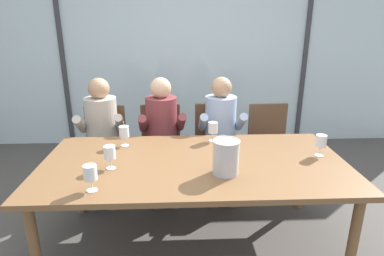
{
  "coord_description": "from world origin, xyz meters",
  "views": [
    {
      "loc": [
        -0.12,
        -2.26,
        1.76
      ],
      "look_at": [
        0.0,
        0.35,
        0.88
      ],
      "focal_mm": 30.32,
      "sensor_mm": 36.0,
      "label": 1
    }
  ],
  "objects_px": {
    "chair_center": "(214,140)",
    "wine_glass_center_pour": "(124,132)",
    "person_pale_blue_shirt": "(221,129)",
    "ice_bucket_primary": "(226,157)",
    "chair_left_of_center": "(161,141)",
    "person_maroon_top": "(162,130)",
    "dining_table": "(194,169)",
    "wine_glass_spare_empty": "(321,142)",
    "wine_glass_near_bucket": "(110,153)",
    "wine_glass_by_left_taster": "(213,128)",
    "wine_glass_by_right_taster": "(90,174)",
    "chair_near_curtain": "(105,142)",
    "person_beige_jumper": "(101,130)",
    "chair_right_of_center": "(269,140)"
  },
  "relations": [
    {
      "from": "wine_glass_near_bucket",
      "to": "wine_glass_spare_empty",
      "type": "distance_m",
      "value": 1.62
    },
    {
      "from": "person_pale_blue_shirt",
      "to": "chair_left_of_center",
      "type": "bearing_deg",
      "value": 167.81
    },
    {
      "from": "chair_right_of_center",
      "to": "person_pale_blue_shirt",
      "type": "height_order",
      "value": "person_pale_blue_shirt"
    },
    {
      "from": "person_beige_jumper",
      "to": "wine_glass_by_right_taster",
      "type": "bearing_deg",
      "value": -85.54
    },
    {
      "from": "chair_center",
      "to": "wine_glass_near_bucket",
      "type": "xyz_separation_m",
      "value": [
        -0.88,
        -1.09,
        0.32
      ]
    },
    {
      "from": "wine_glass_center_pour",
      "to": "person_pale_blue_shirt",
      "type": "bearing_deg",
      "value": 29.26
    },
    {
      "from": "chair_right_of_center",
      "to": "chair_left_of_center",
      "type": "bearing_deg",
      "value": 176.8
    },
    {
      "from": "chair_right_of_center",
      "to": "person_maroon_top",
      "type": "xyz_separation_m",
      "value": [
        -1.14,
        -0.12,
        0.17
      ]
    },
    {
      "from": "chair_left_of_center",
      "to": "person_maroon_top",
      "type": "height_order",
      "value": "person_maroon_top"
    },
    {
      "from": "chair_center",
      "to": "wine_glass_spare_empty",
      "type": "height_order",
      "value": "wine_glass_spare_empty"
    },
    {
      "from": "chair_near_curtain",
      "to": "ice_bucket_primary",
      "type": "height_order",
      "value": "ice_bucket_primary"
    },
    {
      "from": "chair_near_curtain",
      "to": "chair_left_of_center",
      "type": "xyz_separation_m",
      "value": [
        0.58,
        0.02,
        0.0
      ]
    },
    {
      "from": "chair_center",
      "to": "person_maroon_top",
      "type": "distance_m",
      "value": 0.6
    },
    {
      "from": "wine_glass_spare_empty",
      "to": "wine_glass_near_bucket",
      "type": "bearing_deg",
      "value": -174.35
    },
    {
      "from": "dining_table",
      "to": "wine_glass_center_pour",
      "type": "xyz_separation_m",
      "value": [
        -0.58,
        0.35,
        0.18
      ]
    },
    {
      "from": "chair_right_of_center",
      "to": "wine_glass_center_pour",
      "type": "distance_m",
      "value": 1.6
    },
    {
      "from": "chair_near_curtain",
      "to": "wine_glass_spare_empty",
      "type": "xyz_separation_m",
      "value": [
        1.88,
        -0.9,
        0.32
      ]
    },
    {
      "from": "chair_center",
      "to": "wine_glass_by_right_taster",
      "type": "relative_size",
      "value": 5.16
    },
    {
      "from": "chair_center",
      "to": "wine_glass_center_pour",
      "type": "xyz_separation_m",
      "value": [
        -0.85,
        -0.65,
        0.33
      ]
    },
    {
      "from": "chair_near_curtain",
      "to": "chair_left_of_center",
      "type": "distance_m",
      "value": 0.58
    },
    {
      "from": "wine_glass_near_bucket",
      "to": "wine_glass_spare_empty",
      "type": "relative_size",
      "value": 1.0
    },
    {
      "from": "chair_center",
      "to": "ice_bucket_primary",
      "type": "xyz_separation_m",
      "value": [
        -0.06,
        -1.21,
        0.33
      ]
    },
    {
      "from": "person_pale_blue_shirt",
      "to": "wine_glass_spare_empty",
      "type": "xyz_separation_m",
      "value": [
        0.68,
        -0.79,
        0.15
      ]
    },
    {
      "from": "chair_center",
      "to": "person_beige_jumper",
      "type": "bearing_deg",
      "value": -170.02
    },
    {
      "from": "wine_glass_near_bucket",
      "to": "wine_glass_by_right_taster",
      "type": "xyz_separation_m",
      "value": [
        -0.06,
        -0.32,
        0.0
      ]
    },
    {
      "from": "wine_glass_by_left_taster",
      "to": "wine_glass_spare_empty",
      "type": "relative_size",
      "value": 1.0
    },
    {
      "from": "chair_near_curtain",
      "to": "wine_glass_spare_empty",
      "type": "distance_m",
      "value": 2.11
    },
    {
      "from": "person_maroon_top",
      "to": "person_pale_blue_shirt",
      "type": "xyz_separation_m",
      "value": [
        0.6,
        -0.0,
        0.0
      ]
    },
    {
      "from": "chair_near_curtain",
      "to": "chair_right_of_center",
      "type": "relative_size",
      "value": 1.0
    },
    {
      "from": "chair_right_of_center",
      "to": "chair_near_curtain",
      "type": "bearing_deg",
      "value": 177.82
    },
    {
      "from": "chair_left_of_center",
      "to": "wine_glass_by_right_taster",
      "type": "xyz_separation_m",
      "value": [
        -0.36,
        -1.4,
        0.32
      ]
    },
    {
      "from": "wine_glass_by_right_taster",
      "to": "person_beige_jumper",
      "type": "bearing_deg",
      "value": 99.92
    },
    {
      "from": "wine_glass_spare_empty",
      "to": "person_pale_blue_shirt",
      "type": "bearing_deg",
      "value": 130.7
    },
    {
      "from": "chair_right_of_center",
      "to": "wine_glass_center_pour",
      "type": "relative_size",
      "value": 5.16
    },
    {
      "from": "chair_right_of_center",
      "to": "wine_glass_near_bucket",
      "type": "height_order",
      "value": "wine_glass_near_bucket"
    },
    {
      "from": "chair_left_of_center",
      "to": "wine_glass_spare_empty",
      "type": "bearing_deg",
      "value": -37.57
    },
    {
      "from": "person_maroon_top",
      "to": "wine_glass_near_bucket",
      "type": "height_order",
      "value": "person_maroon_top"
    },
    {
      "from": "wine_glass_by_left_taster",
      "to": "chair_center",
      "type": "bearing_deg",
      "value": 81.79
    },
    {
      "from": "chair_center",
      "to": "person_pale_blue_shirt",
      "type": "xyz_separation_m",
      "value": [
        0.05,
        -0.15,
        0.17
      ]
    },
    {
      "from": "wine_glass_by_left_taster",
      "to": "wine_glass_by_right_taster",
      "type": "height_order",
      "value": "same"
    },
    {
      "from": "chair_center",
      "to": "person_beige_jumper",
      "type": "height_order",
      "value": "person_beige_jumper"
    },
    {
      "from": "chair_left_of_center",
      "to": "person_pale_blue_shirt",
      "type": "relative_size",
      "value": 0.74
    },
    {
      "from": "person_maroon_top",
      "to": "wine_glass_by_right_taster",
      "type": "relative_size",
      "value": 7.0
    },
    {
      "from": "chair_right_of_center",
      "to": "dining_table",
      "type": "bearing_deg",
      "value": -134.11
    },
    {
      "from": "dining_table",
      "to": "ice_bucket_primary",
      "type": "distance_m",
      "value": 0.35
    },
    {
      "from": "chair_right_of_center",
      "to": "wine_glass_by_right_taster",
      "type": "height_order",
      "value": "wine_glass_by_right_taster"
    },
    {
      "from": "wine_glass_by_left_taster",
      "to": "wine_glass_near_bucket",
      "type": "relative_size",
      "value": 1.0
    },
    {
      "from": "person_beige_jumper",
      "to": "wine_glass_by_right_taster",
      "type": "relative_size",
      "value": 7.0
    },
    {
      "from": "chair_center",
      "to": "wine_glass_by_right_taster",
      "type": "height_order",
      "value": "wine_glass_by_right_taster"
    },
    {
      "from": "person_pale_blue_shirt",
      "to": "person_beige_jumper",
      "type": "bearing_deg",
      "value": -179.73
    }
  ]
}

